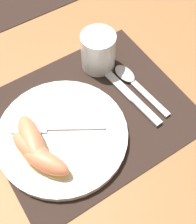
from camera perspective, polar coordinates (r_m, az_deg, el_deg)
ground_plane at (r=0.67m, az=-1.67°, el=-0.41°), size 3.00×3.00×0.00m
placemat at (r=0.67m, az=-1.67°, el=-0.32°), size 0.42×0.34×0.00m
plate at (r=0.64m, az=-6.58°, el=-4.23°), size 0.27×0.27×0.02m
juice_glass at (r=0.72m, az=0.04°, el=10.77°), size 0.08×0.08×0.09m
knife at (r=0.69m, az=5.73°, el=3.18°), size 0.03×0.21×0.01m
spoon at (r=0.72m, az=6.12°, el=5.83°), size 0.04×0.17×0.01m
fork at (r=0.64m, az=-8.59°, el=-2.75°), size 0.17×0.12×0.00m
citrus_wedge_0 at (r=0.61m, az=-11.89°, el=-5.45°), size 0.06×0.13×0.05m
citrus_wedge_1 at (r=0.60m, az=-11.36°, el=-7.35°), size 0.07×0.13×0.04m
citrus_wedge_2 at (r=0.59m, az=-9.47°, el=-9.16°), size 0.08×0.10×0.04m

